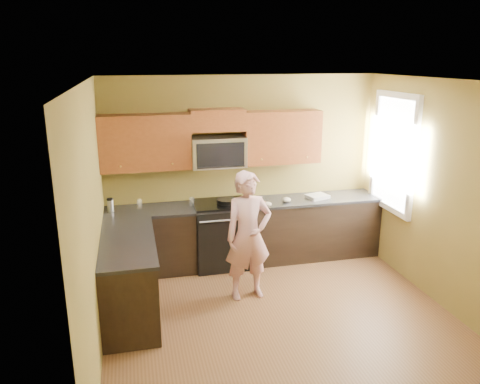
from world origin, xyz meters
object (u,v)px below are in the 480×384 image
object	(u,v)px
butter_tub	(237,206)
stove	(221,234)
microwave	(218,166)
travel_mug	(111,212)
woman	(248,236)
frying_pan	(227,203)

from	to	relation	value
butter_tub	stove	bearing A→B (deg)	154.26
microwave	travel_mug	bearing A→B (deg)	-176.39
woman	frying_pan	bearing A→B (deg)	88.37
frying_pan	butter_tub	size ratio (longest dim) A/B	4.19
microwave	butter_tub	distance (m)	0.62
stove	butter_tub	distance (m)	0.51
butter_tub	travel_mug	distance (m)	1.73
microwave	stove	bearing A→B (deg)	-90.00
woman	travel_mug	bearing A→B (deg)	142.31
frying_pan	travel_mug	size ratio (longest dim) A/B	2.60
stove	travel_mug	bearing A→B (deg)	178.84
frying_pan	woman	bearing A→B (deg)	-99.48
microwave	travel_mug	distance (m)	1.59
butter_tub	frying_pan	bearing A→B (deg)	153.73
woman	frying_pan	distance (m)	0.97
stove	microwave	bearing A→B (deg)	90.00
stove	frying_pan	xyz separation A→B (m)	(0.09, -0.04, 0.47)
woman	frying_pan	world-z (taller)	woman
frying_pan	butter_tub	distance (m)	0.16
woman	butter_tub	bearing A→B (deg)	79.75
stove	frying_pan	world-z (taller)	frying_pan
stove	microwave	xyz separation A→B (m)	(0.00, 0.12, 0.97)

